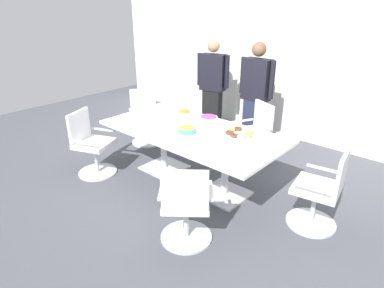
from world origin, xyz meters
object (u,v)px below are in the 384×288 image
snack_bowl_chips_yellow (187,129)px  donut_platter (240,133)px  conference_table (192,139)px  office_chair_2 (321,194)px  office_chair_3 (253,136)px  office_chair_4 (146,119)px  snack_bowl_candy_mix (209,118)px  person_standing_1 (256,95)px  person_standing_0 (213,86)px  napkin_pile (139,115)px  office_chair_0 (91,147)px  office_chair_1 (186,208)px  plate_stack (208,147)px  snack_bowl_pretzels (184,114)px

snack_bowl_chips_yellow → donut_platter: 0.67m
conference_table → office_chair_2: 1.71m
snack_bowl_chips_yellow → conference_table: bearing=95.7°
office_chair_3 → donut_platter: 0.93m
office_chair_4 → snack_bowl_candy_mix: 1.53m
office_chair_2 → person_standing_1: person_standing_1 is taller
person_standing_0 → napkin_pile: 1.78m
snack_bowl_chips_yellow → napkin_pile: size_ratio=1.24×
office_chair_0 → snack_bowl_candy_mix: bearing=111.9°
office_chair_1 → snack_bowl_chips_yellow: (-0.78, 0.87, 0.39)m
person_standing_0 → plate_stack: (1.49, -1.96, -0.10)m
office_chair_1 → donut_platter: 1.33m
snack_bowl_pretzels → snack_bowl_candy_mix: snack_bowl_pretzels is taller
office_chair_4 → person_standing_1: 1.90m
napkin_pile → snack_bowl_chips_yellow: bearing=1.0°
person_standing_1 → snack_bowl_pretzels: size_ratio=9.00×
office_chair_0 → napkin_pile: 0.81m
snack_bowl_pretzels → snack_bowl_candy_mix: 0.38m
office_chair_2 → person_standing_1: 2.25m
snack_bowl_candy_mix → conference_table: bearing=-83.3°
office_chair_4 → napkin_pile: (0.62, -0.63, 0.38)m
office_chair_1 → office_chair_2: (0.89, 1.15, 0.00)m
office_chair_1 → snack_bowl_pretzels: 1.80m
office_chair_0 → conference_table: bearing=99.2°
napkin_pile → office_chair_0: bearing=-116.2°
snack_bowl_candy_mix → donut_platter: (0.60, -0.12, -0.03)m
snack_bowl_candy_mix → snack_bowl_pretzels: bearing=-164.6°
office_chair_0 → person_standing_1: (1.19, 2.33, 0.49)m
office_chair_2 → person_standing_0: size_ratio=0.54×
office_chair_0 → snack_bowl_chips_yellow: bearing=95.1°
office_chair_1 → office_chair_0: bearing=134.1°
plate_stack → person_standing_0: bearing=127.3°
napkin_pile → office_chair_4: bearing=134.8°
snack_bowl_candy_mix → napkin_pile: size_ratio=1.36×
person_standing_0 → snack_bowl_chips_yellow: person_standing_0 is taller
office_chair_4 → napkin_pile: 0.96m
conference_table → snack_bowl_pretzels: (-0.42, 0.30, 0.18)m
office_chair_4 → office_chair_1: bearing=87.2°
snack_bowl_pretzels → office_chair_2: bearing=-3.3°
napkin_pile → office_chair_1: bearing=-26.8°
conference_table → office_chair_1: office_chair_1 is taller
conference_table → snack_bowl_candy_mix: bearing=96.7°
conference_table → plate_stack: 0.62m
person_standing_0 → snack_bowl_pretzels: size_ratio=8.80×
snack_bowl_candy_mix → plate_stack: (0.57, -0.71, -0.03)m
plate_stack → snack_bowl_candy_mix: bearing=128.5°
office_chair_2 → snack_bowl_chips_yellow: office_chair_2 is taller
office_chair_0 → person_standing_0: bearing=151.2°
office_chair_1 → snack_bowl_chips_yellow: size_ratio=4.04×
person_standing_0 → office_chair_2: bearing=136.6°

